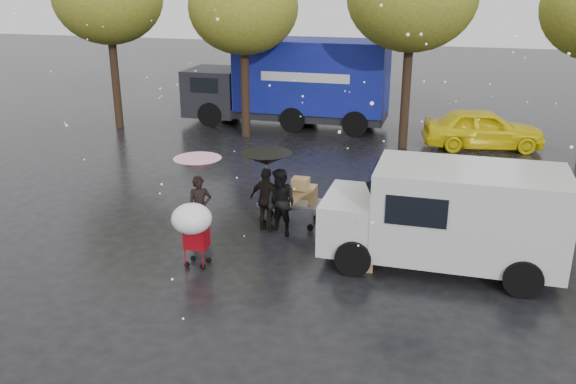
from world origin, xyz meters
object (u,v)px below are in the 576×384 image
(person_pink, at_px, (200,208))
(yellow_taxi, at_px, (483,129))
(vendor_cart, at_px, (293,196))
(person_black, at_px, (267,200))
(shopping_cart, at_px, (192,222))
(blue_truck, at_px, (292,83))
(white_van, at_px, (449,215))

(person_pink, height_order, yellow_taxi, person_pink)
(vendor_cart, height_order, yellow_taxi, yellow_taxi)
(person_black, distance_m, shopping_cart, 2.54)
(person_black, relative_size, vendor_cart, 1.04)
(blue_truck, distance_m, yellow_taxi, 7.77)
(vendor_cart, height_order, white_van, white_van)
(vendor_cart, bearing_deg, white_van, -20.20)
(shopping_cart, bearing_deg, vendor_cart, 65.17)
(vendor_cart, distance_m, blue_truck, 10.76)
(person_pink, xyz_separation_m, yellow_taxi, (6.54, 10.15, -0.05))
(person_black, xyz_separation_m, vendor_cart, (0.50, 0.57, -0.07))
(person_pink, relative_size, vendor_cart, 1.00)
(person_pink, height_order, shopping_cart, person_pink)
(shopping_cart, relative_size, white_van, 0.30)
(person_pink, distance_m, vendor_cart, 2.35)
(white_van, bearing_deg, person_pink, -179.41)
(person_pink, distance_m, yellow_taxi, 12.07)
(person_black, xyz_separation_m, yellow_taxi, (5.17, 9.29, -0.08))
(blue_truck, relative_size, yellow_taxi, 1.97)
(person_pink, relative_size, yellow_taxi, 0.36)
(person_black, xyz_separation_m, white_van, (4.23, -0.80, 0.37))
(person_pink, xyz_separation_m, vendor_cart, (1.87, 1.43, -0.04))
(person_black, height_order, vendor_cart, person_black)
(vendor_cart, xyz_separation_m, blue_truck, (-2.85, 10.32, 1.03))
(shopping_cart, bearing_deg, white_van, 17.17)
(person_pink, relative_size, person_black, 0.96)
(blue_truck, bearing_deg, person_pink, -85.20)
(white_van, height_order, blue_truck, blue_truck)
(shopping_cart, bearing_deg, blue_truck, 96.41)
(white_van, bearing_deg, yellow_taxi, 84.68)
(yellow_taxi, bearing_deg, person_black, 140.38)
(person_black, height_order, blue_truck, blue_truck)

